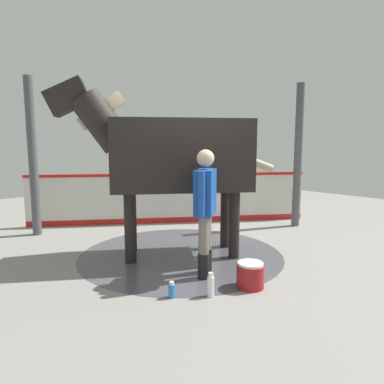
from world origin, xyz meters
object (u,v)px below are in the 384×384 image
Objects in this scene: handler at (205,205)px; bottle_spray at (172,290)px; bottle_shampoo at (211,286)px; wash_bucket at (250,275)px; horse at (173,154)px.

handler is 8.77× the size of bottle_spray.
bottle_shampoo is (-0.39, -0.50, -0.81)m from handler.
bottle_spray is at bearing 155.05° from wash_bucket.
bottle_shampoo is at bearing 100.23° from horse.
handler is 1.15m from bottle_spray.
bottle_spray is (-0.97, -1.17, -1.46)m from horse.
wash_bucket is 1.78× the size of bottle_spray.
horse is 1.15m from handler.
handler is 1.03m from bottle_shampoo.
bottle_shampoo is 1.50× the size of bottle_spray.
horse is 2.11m from wash_bucket.
wash_bucket is at bearing -23.95° from handler.
handler reaches higher than bottle_shampoo.
bottle_spray is at bearing 84.13° from horse.
bottle_shampoo is (-0.63, -1.44, -1.42)m from horse.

